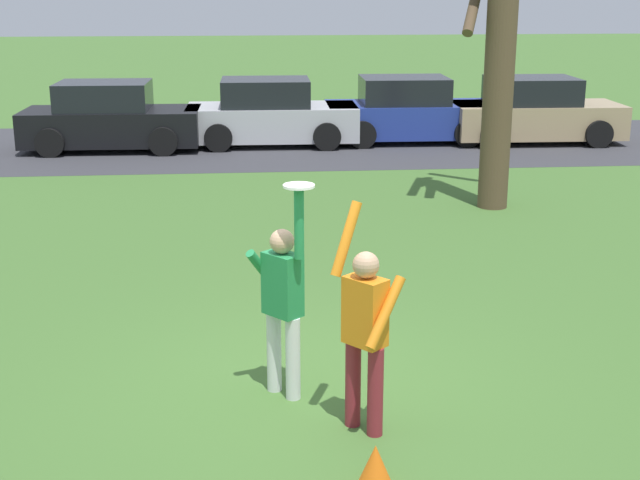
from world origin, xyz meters
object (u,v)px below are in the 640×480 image
frisbee_disc (299,186)px  field_cone_orange (375,463)px  person_defender (365,326)px  parked_car_black (110,119)px  parked_car_blue (408,112)px  person_catcher (283,298)px  bare_tree_tall (501,12)px  parked_car_tan (535,113)px  parked_car_silver (270,115)px

frisbee_disc → field_cone_orange: (0.50, -1.46, -1.93)m
person_defender → parked_car_black: 14.78m
parked_car_black → parked_car_blue: size_ratio=1.00×
frisbee_disc → parked_car_black: frisbee_disc is taller
frisbee_disc → person_defender: bearing=-49.1°
person_defender → parked_car_black: person_defender is taller
frisbee_disc → parked_car_black: 14.13m
person_catcher → frisbee_disc: 1.13m
bare_tree_tall → field_cone_orange: bearing=-111.0°
parked_car_tan → person_catcher: bearing=-115.7°
person_defender → parked_car_tan: 15.62m
frisbee_disc → field_cone_orange: bearing=-71.2°
person_catcher → person_defender: 1.02m
parked_car_tan → field_cone_orange: size_ratio=12.93×
person_defender → parked_car_tan: size_ratio=0.49×
person_catcher → parked_car_blue: (3.77, 13.91, -0.25)m
frisbee_disc → parked_car_silver: size_ratio=0.07×
parked_car_tan → bare_tree_tall: bare_tree_tall is taller
parked_car_blue → parked_car_silver: bearing=-176.3°
frisbee_disc → bare_tree_tall: (3.87, 7.33, 1.24)m
bare_tree_tall → person_catcher: bearing=-119.3°
person_catcher → bare_tree_tall: size_ratio=0.30×
person_catcher → parked_car_blue: person_catcher is taller
frisbee_disc → parked_car_silver: 14.01m
frisbee_disc → parked_car_silver: bearing=89.1°
parked_car_blue → bare_tree_tall: (0.25, -6.75, 2.61)m
parked_car_tan → parked_car_black: bearing=-178.1°
person_catcher → bare_tree_tall: 8.55m
parked_car_silver → frisbee_disc: bearing=-89.7°
person_catcher → parked_car_black: person_catcher is taller
person_catcher → parked_car_blue: bearing=123.9°
frisbee_disc → parked_car_silver: (0.21, 13.94, -1.37)m
parked_car_blue → person_defender: bearing=-100.7°
person_catcher → person_defender: person_catcher is taller
parked_car_black → parked_car_tan: bearing=1.9°
parked_car_black → parked_car_silver: 3.80m
parked_car_black → parked_car_blue: bearing=5.0°
parked_car_blue → person_catcher: bearing=-104.0°
frisbee_disc → field_cone_orange: frisbee_disc is taller
person_catcher → frisbee_disc: bearing=0.0°
person_defender → field_cone_orange: 1.19m
frisbee_disc → field_cone_orange: 2.47m
parked_car_blue → field_cone_orange: 15.87m
person_defender → bare_tree_tall: bare_tree_tall is taller
parked_car_blue → parked_car_black: bearing=-175.0°
parked_car_blue → parked_car_tan: (3.10, -0.35, 0.00)m
field_cone_orange → parked_car_black: bearing=105.1°
parked_car_silver → parked_car_blue: 3.41m
person_defender → field_cone_orange: size_ratio=6.39×
parked_car_blue → bare_tree_tall: size_ratio=0.60×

